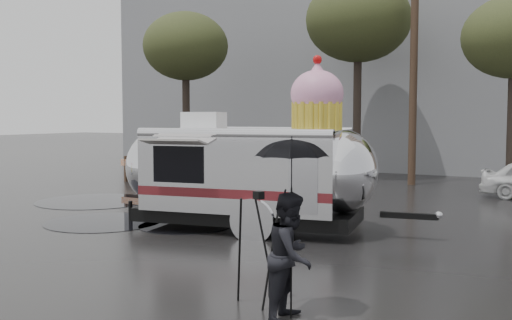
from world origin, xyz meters
The scene contains 11 objects.
ground centered at (0.00, 0.00, 0.00)m, with size 120.00×120.00×0.00m, color black.
puddles centered at (-3.50, 2.84, 0.00)m, with size 7.85×10.50×0.01m.
grey_building centered at (-4.00, 24.00, 6.50)m, with size 22.00×12.00×13.00m, color slate.
utility_pole centered at (2.50, 14.00, 4.62)m, with size 1.60×0.28×9.00m.
tree_left centered at (-7.00, 13.00, 5.48)m, with size 3.64×3.64×6.95m.
tree_mid centered at (0.00, 15.00, 6.34)m, with size 4.20×4.20×8.03m.
barricade_row centered at (-5.55, 9.96, 0.52)m, with size 4.30×0.80×1.00m.
airstream_trailer centered at (1.59, 3.51, 1.38)m, with size 7.22×3.53×3.93m.
person_right centered at (4.94, -1.46, 0.80)m, with size 0.77×0.43×1.61m, color black.
umbrella_black centered at (4.94, -1.46, 1.93)m, with size 1.11×1.11×2.31m.
tripod centered at (4.29, -1.12, 0.93)m, with size 0.63×0.60×1.55m.
Camera 1 is at (8.14, -8.15, 2.56)m, focal length 42.00 mm.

